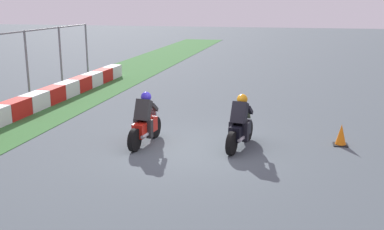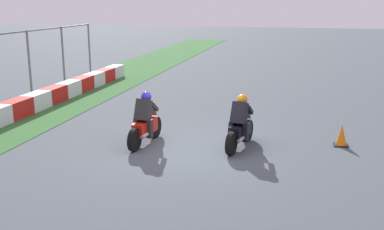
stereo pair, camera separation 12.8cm
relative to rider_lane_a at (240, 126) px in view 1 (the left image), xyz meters
name	(u,v)px [view 1 (the left image)]	position (x,y,z in m)	size (l,w,h in m)	color
ground_plane	(193,148)	(-0.34, 1.28, -0.62)	(120.00, 120.00, 0.00)	#475258
rider_lane_a	(240,126)	(0.00, 0.00, 0.00)	(2.03, 0.62, 1.51)	black
rider_lane_b	(145,123)	(-0.28, 2.69, 0.00)	(2.04, 0.57, 1.51)	black
traffic_cone	(341,135)	(0.85, -2.78, -0.34)	(0.40, 0.40, 0.62)	black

